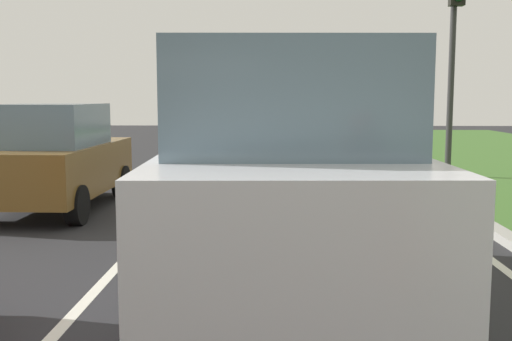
% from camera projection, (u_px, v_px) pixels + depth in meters
% --- Properties ---
extents(ground_plane, '(60.00, 60.00, 0.00)m').
position_uv_depth(ground_plane, '(211.00, 211.00, 10.09)').
color(ground_plane, '#262628').
extents(lane_line_center, '(0.12, 32.00, 0.01)m').
position_uv_depth(lane_line_center, '(169.00, 210.00, 10.11)').
color(lane_line_center, silver).
rests_on(lane_line_center, ground).
extents(lane_line_right_edge, '(0.12, 32.00, 0.01)m').
position_uv_depth(lane_line_right_edge, '(427.00, 212.00, 9.98)').
color(lane_line_right_edge, silver).
rests_on(lane_line_right_edge, ground).
extents(curb_right, '(0.24, 48.00, 0.12)m').
position_uv_depth(curb_right, '(458.00, 208.00, 9.96)').
color(curb_right, '#9E9B93').
rests_on(curb_right, ground).
extents(car_suv_ahead, '(2.10, 4.56, 2.28)m').
position_uv_depth(car_suv_ahead, '(283.00, 181.00, 5.23)').
color(car_suv_ahead, silver).
rests_on(car_suv_ahead, ground).
extents(car_hatchback_far, '(1.76, 3.72, 1.78)m').
position_uv_depth(car_hatchback_far, '(55.00, 158.00, 10.07)').
color(car_hatchback_far, brown).
rests_on(car_hatchback_far, ground).
extents(traffic_light_near_right, '(0.32, 0.50, 5.01)m').
position_uv_depth(traffic_light_near_right, '(455.00, 29.00, 13.46)').
color(traffic_light_near_right, '#2D2D2D').
rests_on(traffic_light_near_right, ground).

